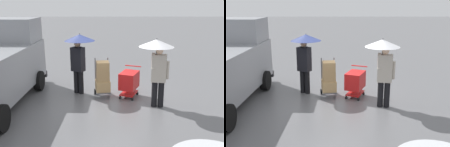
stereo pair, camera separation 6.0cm
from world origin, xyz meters
The scene contains 5 objects.
ground_plane centered at (0.00, 0.00, 0.00)m, with size 90.00×90.00×0.00m, color #5B5B5E.
shopping_cart_vendor centered at (-0.79, -0.26, 0.57)m, with size 0.82×0.96×1.02m.
hand_dolly_boxes centered at (0.10, -0.26, 0.68)m, with size 0.61×0.77×1.32m.
pedestrian_pink_side centered at (-1.58, 0.58, 1.57)m, with size 1.04×1.04×2.15m.
pedestrian_black_side centered at (0.92, -0.63, 1.58)m, with size 1.04×1.04×2.15m.
Camera 1 is at (-0.19, 8.32, 3.24)m, focal length 42.40 mm.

